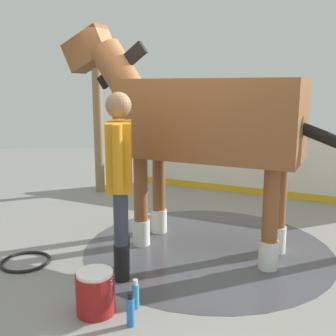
{
  "coord_description": "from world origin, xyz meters",
  "views": [
    {
      "loc": [
        -0.46,
        -4.14,
        1.83
      ],
      "look_at": [
        -0.24,
        -0.14,
        1.01
      ],
      "focal_mm": 42.69,
      "sensor_mm": 36.0,
      "label": 1
    }
  ],
  "objects_px": {
    "bottle_shampoo": "(136,295)",
    "wash_bucket": "(95,292)",
    "hose_coil": "(26,261)",
    "horse": "(199,122)",
    "handler": "(120,172)",
    "bottle_spray": "(131,311)"
  },
  "relations": [
    {
      "from": "wash_bucket",
      "to": "bottle_shampoo",
      "type": "relative_size",
      "value": 1.4
    },
    {
      "from": "horse",
      "to": "wash_bucket",
      "type": "bearing_deg",
      "value": 81.52
    },
    {
      "from": "handler",
      "to": "bottle_spray",
      "type": "relative_size",
      "value": 6.39
    },
    {
      "from": "wash_bucket",
      "to": "hose_coil",
      "type": "height_order",
      "value": "wash_bucket"
    },
    {
      "from": "handler",
      "to": "horse",
      "type": "bearing_deg",
      "value": 37.69
    },
    {
      "from": "horse",
      "to": "bottle_shampoo",
      "type": "distance_m",
      "value": 1.98
    },
    {
      "from": "bottle_spray",
      "to": "bottle_shampoo",
      "type": "bearing_deg",
      "value": 82.66
    },
    {
      "from": "handler",
      "to": "bottle_shampoo",
      "type": "xyz_separation_m",
      "value": [
        0.15,
        -0.63,
        -0.92
      ]
    },
    {
      "from": "handler",
      "to": "bottle_spray",
      "type": "bearing_deg",
      "value": -83.29
    },
    {
      "from": "wash_bucket",
      "to": "bottle_shampoo",
      "type": "height_order",
      "value": "wash_bucket"
    },
    {
      "from": "bottle_shampoo",
      "to": "hose_coil",
      "type": "height_order",
      "value": "bottle_shampoo"
    },
    {
      "from": "wash_bucket",
      "to": "bottle_shampoo",
      "type": "bearing_deg",
      "value": 8.46
    },
    {
      "from": "horse",
      "to": "hose_coil",
      "type": "distance_m",
      "value": 2.38
    },
    {
      "from": "bottle_shampoo",
      "to": "hose_coil",
      "type": "xyz_separation_m",
      "value": [
        -1.18,
        0.94,
        -0.1
      ]
    },
    {
      "from": "horse",
      "to": "handler",
      "type": "relative_size",
      "value": 1.68
    },
    {
      "from": "horse",
      "to": "handler",
      "type": "height_order",
      "value": "horse"
    },
    {
      "from": "handler",
      "to": "wash_bucket",
      "type": "distance_m",
      "value": 1.11
    },
    {
      "from": "bottle_shampoo",
      "to": "hose_coil",
      "type": "relative_size",
      "value": 0.5
    },
    {
      "from": "horse",
      "to": "wash_bucket",
      "type": "distance_m",
      "value": 2.1
    },
    {
      "from": "handler",
      "to": "hose_coil",
      "type": "bearing_deg",
      "value": 162.84
    },
    {
      "from": "bottle_shampoo",
      "to": "wash_bucket",
      "type": "bearing_deg",
      "value": -171.54
    },
    {
      "from": "handler",
      "to": "wash_bucket",
      "type": "xyz_separation_m",
      "value": [
        -0.18,
        -0.68,
        -0.86
      ]
    }
  ]
}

